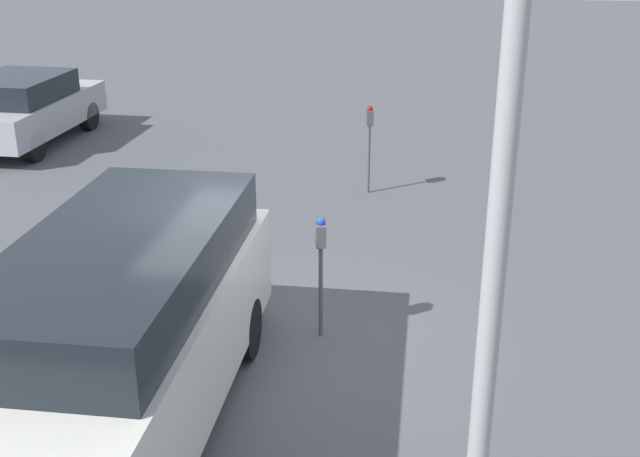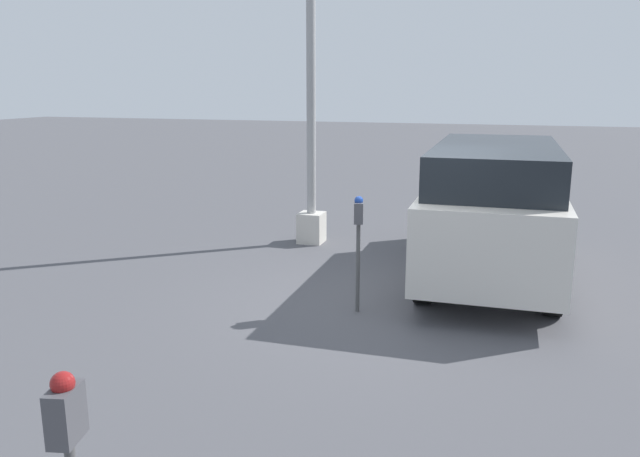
% 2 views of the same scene
% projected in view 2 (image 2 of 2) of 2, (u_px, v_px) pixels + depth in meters
% --- Properties ---
extents(ground_plane, '(80.00, 80.00, 0.00)m').
position_uv_depth(ground_plane, '(393.00, 302.00, 8.26)').
color(ground_plane, '#4C4C51').
extents(parking_meter_near, '(0.22, 0.15, 1.49)m').
position_uv_depth(parking_meter_near, '(358.00, 227.00, 7.69)').
color(parking_meter_near, '#4C4C4C').
rests_on(parking_meter_near, ground).
extents(parking_meter_far, '(0.22, 0.15, 1.57)m').
position_uv_depth(parking_meter_far, '(70.00, 455.00, 2.85)').
color(parking_meter_far, '#4C4C4C').
rests_on(parking_meter_far, ground).
extents(lamp_post, '(0.44, 0.44, 6.20)m').
position_uv_depth(lamp_post, '(311.00, 128.00, 10.95)').
color(lamp_post, beige).
rests_on(lamp_post, ground).
extents(parked_van, '(4.83, 1.90, 1.98)m').
position_uv_depth(parked_van, '(493.00, 205.00, 9.16)').
color(parked_van, beige).
rests_on(parked_van, ground).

